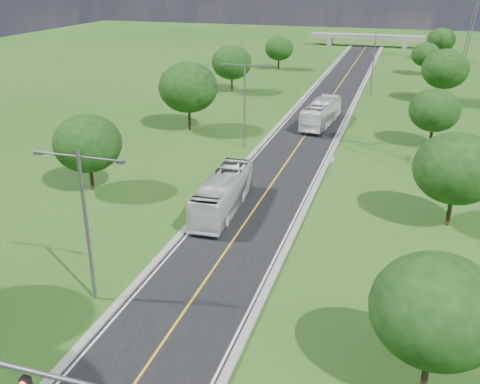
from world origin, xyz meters
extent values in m
plane|color=#244D15|center=(0.00, 60.00, 0.00)|extent=(260.00, 260.00, 0.00)
cube|color=black|center=(0.00, 66.00, 0.03)|extent=(8.00, 150.00, 0.06)
cube|color=gray|center=(-4.25, 66.00, 0.11)|extent=(0.50, 150.00, 0.22)
cube|color=gray|center=(4.25, 66.00, 0.11)|extent=(0.50, 150.00, 0.22)
cylinder|color=slate|center=(1.60, -1.00, 6.60)|extent=(8.40, 0.20, 0.20)
cylinder|color=slate|center=(5.20, 38.00, 1.20)|extent=(0.08, 0.08, 2.40)
cube|color=white|center=(5.20, 37.97, 2.00)|extent=(0.55, 0.04, 0.70)
cube|color=gray|center=(-10.00, 140.00, 1.00)|extent=(1.20, 3.00, 2.00)
cube|color=gray|center=(10.00, 140.00, 1.00)|extent=(1.20, 3.00, 2.00)
cube|color=gray|center=(0.00, 140.00, 2.60)|extent=(30.00, 3.00, 1.20)
cylinder|color=slate|center=(-6.00, 12.00, 5.00)|extent=(0.22, 0.22, 10.00)
cylinder|color=slate|center=(-7.40, 12.00, 9.60)|extent=(2.80, 0.12, 0.12)
cylinder|color=slate|center=(-4.60, 12.00, 9.60)|extent=(2.80, 0.12, 0.12)
cube|color=slate|center=(-8.70, 12.00, 9.55)|extent=(0.50, 0.25, 0.18)
cube|color=slate|center=(-3.30, 12.00, 9.55)|extent=(0.50, 0.25, 0.18)
cylinder|color=slate|center=(-6.00, 45.00, 5.00)|extent=(0.22, 0.22, 10.00)
cylinder|color=slate|center=(-7.40, 45.00, 9.60)|extent=(2.80, 0.12, 0.12)
cylinder|color=slate|center=(-4.60, 45.00, 9.60)|extent=(2.80, 0.12, 0.12)
cube|color=slate|center=(-8.70, 45.00, 9.55)|extent=(0.50, 0.25, 0.18)
cube|color=slate|center=(-3.30, 45.00, 9.55)|extent=(0.50, 0.25, 0.18)
cylinder|color=slate|center=(6.00, 78.00, 5.00)|extent=(0.22, 0.22, 10.00)
cylinder|color=slate|center=(4.60, 78.00, 9.60)|extent=(2.80, 0.12, 0.12)
cylinder|color=slate|center=(7.40, 78.00, 9.60)|extent=(2.80, 0.12, 0.12)
cube|color=slate|center=(3.30, 78.00, 9.55)|extent=(0.50, 0.25, 0.18)
cube|color=slate|center=(8.70, 78.00, 9.55)|extent=(0.50, 0.25, 0.18)
cylinder|color=black|center=(-16.00, 28.00, 1.35)|extent=(0.36, 0.36, 2.70)
ellipsoid|color=black|center=(-16.00, 28.00, 4.65)|extent=(6.30, 6.30, 5.36)
cylinder|color=black|center=(-15.00, 50.00, 1.62)|extent=(0.36, 0.36, 3.24)
ellipsoid|color=black|center=(-15.00, 50.00, 5.58)|extent=(7.56, 7.56, 6.43)
cylinder|color=black|center=(-17.00, 74.00, 1.44)|extent=(0.36, 0.36, 2.88)
ellipsoid|color=black|center=(-17.00, 74.00, 4.96)|extent=(6.72, 6.72, 5.71)
cylinder|color=black|center=(-14.50, 98.00, 1.26)|extent=(0.36, 0.36, 2.52)
ellipsoid|color=black|center=(-14.50, 98.00, 4.34)|extent=(5.88, 5.88, 5.00)
cylinder|color=black|center=(14.00, 10.00, 1.35)|extent=(0.36, 0.36, 2.70)
ellipsoid|color=black|center=(14.00, 10.00, 4.65)|extent=(6.30, 6.30, 5.36)
cylinder|color=black|center=(16.00, 30.00, 1.44)|extent=(0.36, 0.36, 2.88)
ellipsoid|color=black|center=(16.00, 30.00, 4.96)|extent=(6.72, 6.72, 5.71)
cylinder|color=black|center=(15.00, 52.00, 1.26)|extent=(0.36, 0.36, 2.52)
ellipsoid|color=black|center=(15.00, 52.00, 4.34)|extent=(5.88, 5.88, 5.00)
cylinder|color=black|center=(17.00, 76.00, 1.53)|extent=(0.36, 0.36, 3.06)
ellipsoid|color=black|center=(17.00, 76.00, 5.27)|extent=(7.14, 7.14, 6.07)
cylinder|color=black|center=(14.50, 100.00, 1.17)|extent=(0.36, 0.36, 2.34)
ellipsoid|color=black|center=(14.50, 100.00, 4.03)|extent=(5.46, 5.46, 4.64)
cylinder|color=black|center=(18.00, 120.00, 1.35)|extent=(0.36, 0.36, 2.70)
ellipsoid|color=black|center=(18.00, 120.00, 4.65)|extent=(6.30, 6.30, 5.36)
imported|color=white|center=(1.05, 57.19, 1.71)|extent=(3.87, 12.05, 3.30)
imported|color=silver|center=(-2.57, 27.18, 1.66)|extent=(3.17, 11.56, 3.19)
camera|label=1|loc=(11.41, -12.88, 19.49)|focal=40.00mm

